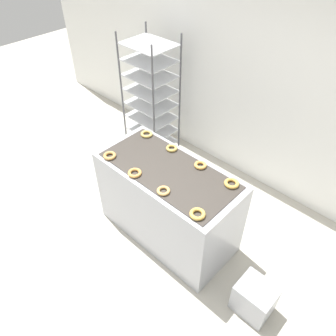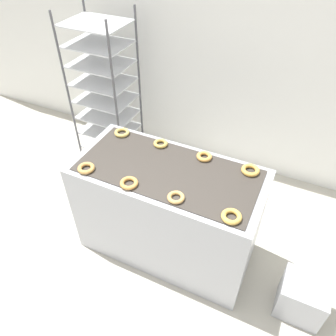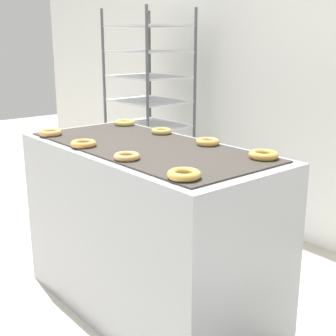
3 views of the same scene
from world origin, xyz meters
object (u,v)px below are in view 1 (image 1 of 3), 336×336
donut_far_left (147,134)px  donut_far_right (232,183)px  donut_near_midright (163,191)px  fryer_machine (168,203)px  baking_rack_cart (151,97)px  glaze_bin (254,298)px  donut_near_right (197,214)px  donut_near_left (110,156)px  donut_far_midleft (172,148)px  donut_far_midright (200,165)px  donut_near_midleft (135,173)px

donut_far_left → donut_far_right: donut_far_right is taller
donut_near_midright → fryer_machine: bearing=125.8°
baking_rack_cart → donut_far_right: size_ratio=12.46×
glaze_bin → donut_near_right: bearing=-167.7°
donut_near_left → donut_far_midleft: size_ratio=1.08×
glaze_bin → donut_far_left: size_ratio=2.66×
donut_far_midright → donut_far_right: (0.38, -0.00, 0.00)m
donut_near_right → donut_far_midleft: size_ratio=1.13×
baking_rack_cart → donut_far_midright: (1.46, -0.73, 0.09)m
fryer_machine → glaze_bin: fryer_machine is taller
donut_near_left → donut_far_midleft: donut_near_left is taller
glaze_bin → donut_near_midleft: 1.63m
glaze_bin → donut_near_left: 1.97m
glaze_bin → donut_near_right: 1.03m
donut_near_right → donut_far_left: size_ratio=1.03×
donut_near_midleft → donut_far_midleft: (-0.01, 0.53, -0.00)m
fryer_machine → donut_far_left: donut_far_left is taller
fryer_machine → donut_far_left: bearing=155.7°
donut_near_right → donut_far_right: 0.51m
donut_near_midleft → donut_far_midleft: size_ratio=1.10×
donut_far_midleft → donut_far_right: 0.77m
glaze_bin → donut_far_left: donut_far_left is taller
donut_far_right → donut_near_right: bearing=-89.2°
fryer_machine → glaze_bin: (1.22, -0.12, -0.30)m
donut_far_midright → donut_far_right: size_ratio=0.90×
donut_near_right → donut_near_left: bearing=-179.3°
donut_far_left → donut_far_right: (1.15, -0.01, 0.00)m
donut_near_midright → donut_far_left: 0.91m
donut_near_midleft → donut_far_right: bearing=34.2°
donut_near_right → donut_far_left: (-1.16, 0.51, -0.00)m
baking_rack_cart → donut_near_midright: 1.90m
fryer_machine → donut_near_midleft: 0.60m
fryer_machine → donut_near_midleft: (-0.19, -0.27, 0.50)m
baking_rack_cart → donut_near_midright: size_ratio=14.18×
donut_far_left → donut_far_right: bearing=-0.3°
donut_near_midright → donut_far_right: size_ratio=0.88×
donut_near_left → donut_near_right: (1.16, 0.01, 0.00)m
fryer_machine → donut_far_midleft: size_ratio=12.42×
baking_rack_cart → donut_far_left: (0.68, -0.73, 0.09)m
glaze_bin → baking_rack_cart: bearing=156.0°
donut_near_midright → donut_far_midright: bearing=87.9°
donut_near_left → donut_far_midright: bearing=34.2°
fryer_machine → baking_rack_cart: bearing=141.9°
donut_near_left → donut_near_midright: size_ratio=1.07×
glaze_bin → donut_near_midright: (-1.04, -0.14, 0.80)m
glaze_bin → donut_near_midright: 1.32m
donut_far_left → donut_near_left: bearing=-89.8°
donut_near_midleft → donut_far_left: 0.65m
donut_near_right → donut_far_right: size_ratio=0.98×
donut_near_midleft → donut_far_midright: 0.66m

